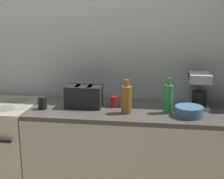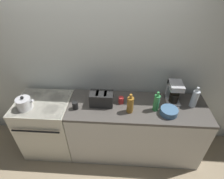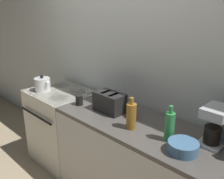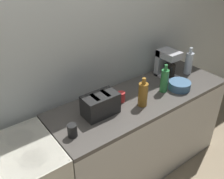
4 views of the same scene
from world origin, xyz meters
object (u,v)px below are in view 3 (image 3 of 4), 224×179
(cup_black, at_px, (79,100))
(cup_red, at_px, (133,113))
(stove, at_px, (62,126))
(bottle_amber, at_px, (131,116))
(toaster, at_px, (110,102))
(bottle_green, at_px, (170,126))
(coffee_maker, at_px, (216,124))
(bowl, at_px, (183,147))
(kettle, at_px, (43,84))

(cup_black, relative_size, cup_red, 1.11)
(stove, bearing_deg, bottle_amber, -4.86)
(toaster, relative_size, bottle_green, 1.06)
(coffee_maker, distance_m, bottle_amber, 0.64)
(bowl, bearing_deg, kettle, -179.75)
(cup_black, distance_m, cup_red, 0.60)
(toaster, bearing_deg, cup_black, -162.13)
(coffee_maker, bearing_deg, bottle_amber, -155.43)
(bottle_green, relative_size, cup_black, 2.71)
(coffee_maker, height_order, bowl, coffee_maker)
(stove, distance_m, bottle_amber, 1.30)
(coffee_maker, height_order, bottle_green, coffee_maker)
(cup_red, distance_m, bowl, 0.61)
(toaster, distance_m, bottle_amber, 0.38)
(bottle_green, bearing_deg, bowl, -22.83)
(toaster, bearing_deg, cup_red, 9.36)
(kettle, bearing_deg, bowl, 0.25)
(kettle, relative_size, cup_red, 2.43)
(toaster, relative_size, bowl, 1.40)
(stove, height_order, kettle, kettle)
(kettle, distance_m, bowl, 1.81)
(bottle_amber, bearing_deg, stove, 175.14)
(bottle_amber, bearing_deg, cup_black, 179.07)
(kettle, relative_size, coffee_maker, 0.79)
(bottle_green, distance_m, bowl, 0.19)
(cup_black, bearing_deg, bowl, -1.18)
(bottle_amber, height_order, bottle_green, bottle_green)
(bottle_green, bearing_deg, cup_red, 166.40)
(coffee_maker, xyz_separation_m, bowl, (-0.10, -0.28, -0.11))
(kettle, distance_m, bottle_green, 1.66)
(bottle_green, xyz_separation_m, cup_red, (-0.44, 0.11, -0.07))
(toaster, height_order, bottle_green, bottle_green)
(cup_black, distance_m, bowl, 1.17)
(toaster, xyz_separation_m, cup_black, (-0.32, -0.10, -0.04))
(kettle, relative_size, toaster, 0.76)
(stove, xyz_separation_m, bottle_amber, (1.17, -0.10, 0.56))
(kettle, distance_m, cup_red, 1.23)
(kettle, relative_size, bottle_amber, 0.84)
(bottle_green, distance_m, cup_black, 1.02)
(kettle, distance_m, toaster, 0.97)
(coffee_maker, bearing_deg, bottle_green, -140.16)
(stove, distance_m, kettle, 0.56)
(coffee_maker, xyz_separation_m, cup_black, (-1.27, -0.25, -0.10))
(kettle, distance_m, coffee_maker, 1.93)
(cup_black, bearing_deg, bottle_green, 2.32)
(bottle_amber, xyz_separation_m, cup_black, (-0.69, 0.01, -0.06))
(bottle_green, relative_size, bowl, 1.32)
(kettle, relative_size, bottle_green, 0.81)
(kettle, distance_m, cup_black, 0.64)
(stove, xyz_separation_m, kettle, (-0.16, -0.12, 0.52))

